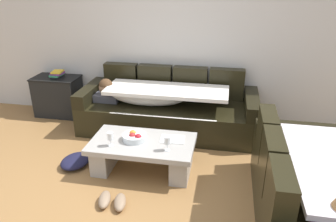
% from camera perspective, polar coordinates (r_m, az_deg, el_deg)
% --- Properties ---
extents(ground_plane, '(14.00, 14.00, 0.00)m').
position_cam_1_polar(ground_plane, '(3.55, -7.64, -14.72)').
color(ground_plane, olive).
extents(back_wall, '(9.00, 0.10, 2.70)m').
position_cam_1_polar(back_wall, '(4.94, -0.64, 13.78)').
color(back_wall, beige).
rests_on(back_wall, ground_plane).
extents(couch_along_wall, '(2.52, 0.92, 0.88)m').
position_cam_1_polar(couch_along_wall, '(4.72, -0.52, 0.32)').
color(couch_along_wall, black).
rests_on(couch_along_wall, ground_plane).
extents(couch_near_window, '(0.92, 1.93, 0.88)m').
position_cam_1_polar(couch_near_window, '(3.25, 23.64, -13.41)').
color(couch_near_window, black).
rests_on(couch_near_window, ground_plane).
extents(coffee_table, '(1.20, 0.68, 0.38)m').
position_cam_1_polar(coffee_table, '(3.82, -4.49, -7.22)').
color(coffee_table, '#A19E98').
rests_on(coffee_table, ground_plane).
extents(fruit_bowl, '(0.28, 0.28, 0.10)m').
position_cam_1_polar(fruit_bowl, '(3.77, -5.95, -4.56)').
color(fruit_bowl, silver).
rests_on(fruit_bowl, coffee_table).
extents(wine_glass_near_left, '(0.07, 0.07, 0.17)m').
position_cam_1_polar(wine_glass_near_left, '(3.65, -10.15, -4.48)').
color(wine_glass_near_left, silver).
rests_on(wine_glass_near_left, coffee_table).
extents(wine_glass_near_right, '(0.07, 0.07, 0.17)m').
position_cam_1_polar(wine_glass_near_right, '(3.50, -0.14, -5.31)').
color(wine_glass_near_right, silver).
rests_on(wine_glass_near_right, coffee_table).
extents(open_magazine, '(0.29, 0.23, 0.01)m').
position_cam_1_polar(open_magazine, '(3.77, 0.77, -4.99)').
color(open_magazine, white).
rests_on(open_magazine, coffee_table).
extents(side_cabinet, '(0.72, 0.44, 0.64)m').
position_cam_1_polar(side_cabinet, '(5.54, -18.84, 2.52)').
color(side_cabinet, black).
rests_on(side_cabinet, ground_plane).
extents(book_stack_on_cabinet, '(0.19, 0.22, 0.11)m').
position_cam_1_polar(book_stack_on_cabinet, '(5.41, -19.00, 6.20)').
color(book_stack_on_cabinet, black).
rests_on(book_stack_on_cabinet, side_cabinet).
extents(pair_of_shoes, '(0.35, 0.30, 0.09)m').
position_cam_1_polar(pair_of_shoes, '(3.44, -9.81, -15.38)').
color(pair_of_shoes, '#8C7259').
rests_on(pair_of_shoes, ground_plane).
extents(crumpled_garment, '(0.40, 0.46, 0.12)m').
position_cam_1_polar(crumpled_garment, '(4.13, -16.03, -8.50)').
color(crumpled_garment, '#191933').
rests_on(crumpled_garment, ground_plane).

